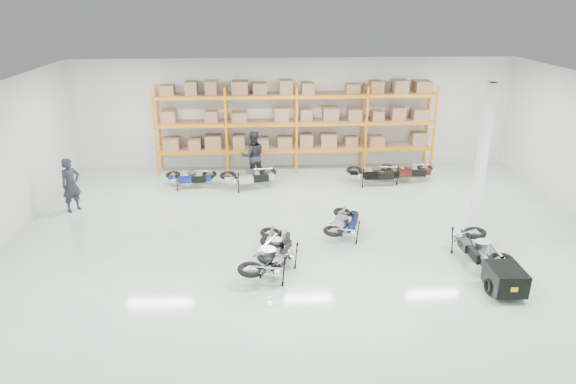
{
  "coord_description": "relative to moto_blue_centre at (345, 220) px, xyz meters",
  "views": [
    {
      "loc": [
        -1.51,
        -13.91,
        6.82
      ],
      "look_at": [
        -0.64,
        0.95,
        1.1
      ],
      "focal_mm": 32.0,
      "sensor_mm": 36.0,
      "label": 1
    }
  ],
  "objects": [
    {
      "name": "moto_blue_centre",
      "position": [
        0.0,
        0.0,
        0.0
      ],
      "size": [
        1.38,
        1.9,
        1.11
      ],
      "primitive_type": null,
      "rotation": [
        0.0,
        -0.09,
        2.79
      ],
      "color": "#07144F",
      "rests_on": "ground"
    },
    {
      "name": "moto_black_far_left",
      "position": [
        -2.3,
        -2.12,
        0.07
      ],
      "size": [
        1.59,
        2.17,
        1.26
      ],
      "primitive_type": null,
      "rotation": [
        0.0,
        -0.09,
        2.78
      ],
      "color": "black",
      "rests_on": "ground"
    },
    {
      "name": "moto_touring_right",
      "position": [
        3.36,
        -1.86,
        0.06
      ],
      "size": [
        1.0,
        1.93,
        1.23
      ],
      "primitive_type": null,
      "rotation": [
        0.0,
        -0.09,
        0.03
      ],
      "color": "black",
      "rests_on": "ground"
    },
    {
      "name": "structural_column",
      "position": [
        4.18,
        0.46,
        1.73
      ],
      "size": [
        0.25,
        0.25,
        4.5
      ],
      "primitive_type": "cube",
      "color": "white",
      "rests_on": "ground"
    },
    {
      "name": "moto_back_b",
      "position": [
        -2.91,
        4.34,
        0.05
      ],
      "size": [
        2.02,
        1.29,
        1.21
      ],
      "primitive_type": null,
      "rotation": [
        0.0,
        -0.09,
        1.78
      ],
      "color": "#B3BABE",
      "rests_on": "ground"
    },
    {
      "name": "moto_back_d",
      "position": [
        3.24,
        4.72,
        0.03
      ],
      "size": [
        1.82,
        0.94,
        1.17
      ],
      "primitive_type": null,
      "rotation": [
        0.0,
        -0.09,
        1.54
      ],
      "color": "#46140E",
      "rests_on": "ground"
    },
    {
      "name": "moto_silver_left",
      "position": [
        -2.08,
        -1.42,
        0.02
      ],
      "size": [
        0.99,
        1.84,
        1.16
      ],
      "primitive_type": null,
      "rotation": [
        0.0,
        -0.09,
        3.09
      ],
      "color": "#AEB0B5",
      "rests_on": "ground"
    },
    {
      "name": "pallet_rack",
      "position": [
        -1.02,
        6.41,
        1.73
      ],
      "size": [
        11.28,
        0.98,
        3.62
      ],
      "color": "orange",
      "rests_on": "ground"
    },
    {
      "name": "trailer",
      "position": [
        3.36,
        -3.45,
        -0.12
      ],
      "size": [
        0.87,
        1.64,
        0.69
      ],
      "rotation": [
        0.0,
        0.0,
        -0.03
      ],
      "color": "black",
      "rests_on": "ground"
    },
    {
      "name": "moto_back_c",
      "position": [
        1.9,
        4.47,
        0.04
      ],
      "size": [
        1.92,
        1.07,
        1.2
      ],
      "primitive_type": null,
      "rotation": [
        0.0,
        -0.09,
        1.49
      ],
      "color": "black",
      "rests_on": "ground"
    },
    {
      "name": "moto_back_a",
      "position": [
        -5.14,
        4.55,
        -0.02
      ],
      "size": [
        1.65,
        0.82,
        1.07
      ],
      "primitive_type": null,
      "rotation": [
        0.0,
        -0.09,
        1.57
      ],
      "color": "navy",
      "rests_on": "ground"
    },
    {
      "name": "person_left",
      "position": [
        -8.82,
        2.46,
        0.39
      ],
      "size": [
        0.77,
        0.79,
        1.84
      ],
      "primitive_type": "imported",
      "rotation": [
        0.0,
        0.0,
        0.86
      ],
      "color": "#22232A",
      "rests_on": "ground"
    },
    {
      "name": "room",
      "position": [
        -1.02,
        -0.04,
        1.73
      ],
      "size": [
        18.0,
        18.0,
        18.0
      ],
      "color": "beige",
      "rests_on": "ground"
    },
    {
      "name": "person_back",
      "position": [
        -2.77,
        5.21,
        0.46
      ],
      "size": [
        1.05,
        0.87,
        1.97
      ],
      "primitive_type": "imported",
      "rotation": [
        0.0,
        0.0,
        3.28
      ],
      "color": "black",
      "rests_on": "ground"
    }
  ]
}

